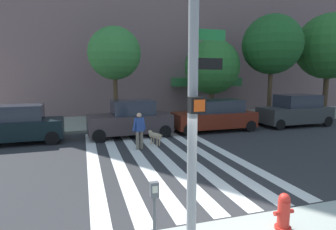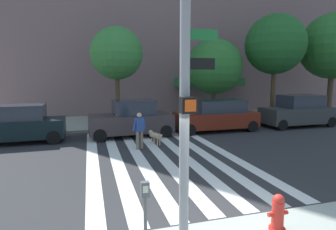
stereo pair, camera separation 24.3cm
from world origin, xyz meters
TOP-DOWN VIEW (x-y plane):
  - ground_plane at (0.00, 5.60)m, footprint 160.00×160.00m
  - sidewalk_far at (0.00, 14.19)m, footprint 80.00×6.00m
  - crosswalk_stripes at (0.13, 5.60)m, footprint 5.85×10.59m
  - traffic_light_pole at (-0.98, -0.58)m, footprint 0.74×0.46m
  - fire_hydrant at (0.94, -0.71)m, footprint 0.44×0.32m
  - parking_meter_curbside at (-1.78, -0.82)m, footprint 0.14×0.11m
  - parked_car_near_curb at (-6.11, 9.64)m, footprint 4.67×2.00m
  - parked_car_behind_first at (-0.45, 9.64)m, footprint 4.46×2.16m
  - parked_car_third_in_line at (4.58, 9.64)m, footprint 4.89×1.93m
  - parked_car_fourth_in_line at (10.35, 9.64)m, footprint 4.72×2.07m
  - street_tree_nearest at (-0.81, 13.09)m, footprint 3.35×3.35m
  - street_tree_middle at (6.03, 13.15)m, footprint 3.92×3.92m
  - street_tree_further at (10.23, 12.16)m, footprint 4.22×4.22m
  - street_tree_furthest at (15.29, 12.06)m, footprint 4.93×4.93m
  - pedestrian_dog_walker at (-0.52, 6.83)m, footprint 0.68×0.37m
  - dog_on_leash at (0.33, 7.43)m, footprint 0.53×1.02m

SIDE VIEW (x-z plane):
  - ground_plane at x=0.00m, z-range 0.00..0.00m
  - crosswalk_stripes at x=0.13m, z-range 0.00..0.01m
  - sidewalk_far at x=0.00m, z-range 0.00..0.15m
  - dog_on_leash at x=0.33m, z-range 0.12..0.77m
  - fire_hydrant at x=0.94m, z-range 0.14..0.90m
  - parked_car_near_curb at x=-6.11m, z-range -0.03..1.82m
  - parked_car_third_in_line at x=4.58m, z-range -0.02..1.83m
  - parked_car_behind_first at x=-0.45m, z-range -0.06..1.90m
  - pedestrian_dog_walker at x=-0.52m, z-range 0.11..1.75m
  - parked_car_fourth_in_line at x=10.35m, z-range -0.05..1.99m
  - parking_meter_curbside at x=-1.78m, z-range 0.35..1.71m
  - traffic_light_pole at x=-0.98m, z-range 0.62..6.42m
  - street_tree_middle at x=6.03m, z-range 1.04..6.75m
  - street_tree_nearest at x=-0.81m, z-range 1.55..7.75m
  - street_tree_further at x=10.23m, z-range 1.74..9.16m
  - street_tree_furthest at x=15.29m, z-range 1.56..9.36m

